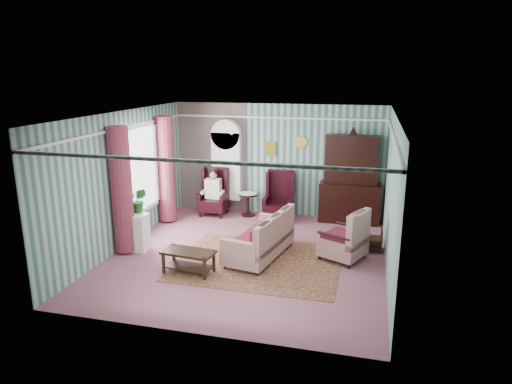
% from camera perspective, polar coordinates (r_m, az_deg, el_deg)
% --- Properties ---
extents(floor, '(6.00, 6.00, 0.00)m').
position_cam_1_polar(floor, '(9.55, -1.00, -7.91)').
color(floor, '#8E5261').
rests_on(floor, ground).
extents(room_shell, '(5.53, 6.02, 2.91)m').
position_cam_1_polar(room_shell, '(9.30, -4.46, 4.36)').
color(room_shell, '#3D7068').
rests_on(room_shell, ground).
extents(bookcase, '(0.80, 0.28, 2.24)m').
position_cam_1_polar(bookcase, '(12.18, -3.67, 2.64)').
color(bookcase, white).
rests_on(bookcase, floor).
extents(dresser_hutch, '(1.50, 0.56, 2.36)m').
position_cam_1_polar(dresser_hutch, '(11.50, 11.76, 1.92)').
color(dresser_hutch, black).
rests_on(dresser_hutch, floor).
extents(wingback_left, '(0.76, 0.80, 1.25)m').
position_cam_1_polar(wingback_left, '(12.02, -5.34, 0.01)').
color(wingback_left, black).
rests_on(wingback_left, floor).
extents(wingback_right, '(0.76, 0.80, 1.25)m').
position_cam_1_polar(wingback_right, '(11.57, 2.87, -0.54)').
color(wingback_right, black).
rests_on(wingback_right, floor).
extents(seated_woman, '(0.44, 0.40, 1.18)m').
position_cam_1_polar(seated_woman, '(12.03, -5.33, -0.15)').
color(seated_woman, white).
rests_on(seated_woman, floor).
extents(round_side_table, '(0.50, 0.50, 0.60)m').
position_cam_1_polar(round_side_table, '(11.99, -1.00, -1.59)').
color(round_side_table, black).
rests_on(round_side_table, floor).
extents(nest_table, '(0.45, 0.38, 0.54)m').
position_cam_1_polar(nest_table, '(10.00, 14.25, -5.65)').
color(nest_table, black).
rests_on(nest_table, floor).
extents(plant_stand, '(0.55, 0.35, 0.80)m').
position_cam_1_polar(plant_stand, '(10.01, -14.91, -4.88)').
color(plant_stand, silver).
rests_on(plant_stand, floor).
extents(rug, '(3.20, 2.60, 0.01)m').
position_cam_1_polar(rug, '(9.21, 0.33, -8.76)').
color(rug, '#481C18').
rests_on(rug, floor).
extents(sofa, '(1.31, 2.04, 1.06)m').
position_cam_1_polar(sofa, '(9.31, 0.42, -5.02)').
color(sofa, '#B5A38C').
rests_on(sofa, floor).
extents(floral_armchair, '(1.02, 1.10, 1.02)m').
position_cam_1_polar(floral_armchair, '(9.36, 10.82, -5.32)').
color(floral_armchair, beige).
rests_on(floral_armchair, floor).
extents(coffee_table, '(1.03, 0.58, 0.44)m').
position_cam_1_polar(coffee_table, '(8.79, -8.41, -8.63)').
color(coffee_table, black).
rests_on(coffee_table, floor).
extents(potted_plant_a, '(0.40, 0.37, 0.38)m').
position_cam_1_polar(potted_plant_a, '(9.83, -15.68, -1.68)').
color(potted_plant_a, '#174919').
rests_on(potted_plant_a, plant_stand).
extents(potted_plant_b, '(0.35, 0.31, 0.53)m').
position_cam_1_polar(potted_plant_b, '(9.89, -14.35, -1.02)').
color(potted_plant_b, '#1B5119').
rests_on(potted_plant_b, plant_stand).
extents(potted_plant_c, '(0.30, 0.30, 0.42)m').
position_cam_1_polar(potted_plant_c, '(9.97, -15.36, -1.32)').
color(potted_plant_c, '#1B541A').
rests_on(potted_plant_c, plant_stand).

